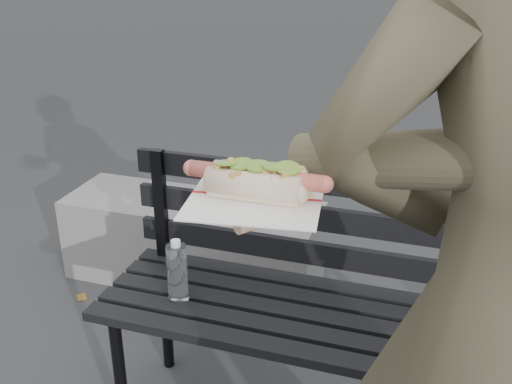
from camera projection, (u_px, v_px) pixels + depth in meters
The scene contains 3 objects.
park_bench at pixel (338, 293), 1.85m from camera, with size 1.50×0.44×0.88m.
concrete_block at pixel (193, 241), 2.85m from camera, with size 1.20×0.40×0.40m, color slate.
held_hotdog at pixel (401, 169), 0.86m from camera, with size 0.63×0.32×0.20m.
Camera 1 is at (0.21, -0.77, 1.55)m, focal length 42.00 mm.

